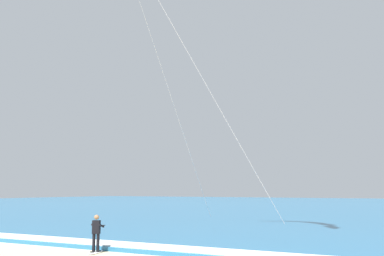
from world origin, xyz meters
name	(u,v)px	position (x,y,z in m)	size (l,w,h in m)	color
sea	(360,206)	(0.00, 73.36, 0.10)	(200.00, 120.00, 0.20)	teal
surf_foam	(176,248)	(0.00, 14.36, 0.22)	(200.00, 1.72, 0.04)	white
surfboard	(96,252)	(-3.24, 12.73, 0.03)	(0.84, 1.47, 0.09)	white
kitesurfer	(96,231)	(-3.24, 12.74, 0.94)	(0.63, 0.62, 1.69)	black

